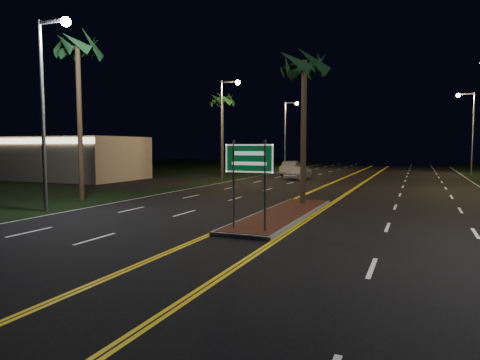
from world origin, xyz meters
The scene contains 14 objects.
ground centered at (0.00, 0.00, 0.00)m, with size 120.00×120.00×0.00m, color black.
grass_left centered at (-30.00, 25.00, 0.00)m, with size 40.00×110.00×0.01m, color black.
median_island centered at (0.00, 7.00, 0.08)m, with size 2.25×10.25×0.17m.
highway_sign centered at (0.00, 2.80, 2.40)m, with size 1.80×0.08×3.20m.
commercial_building centered at (-26.00, 19.99, 2.00)m, with size 15.00×8.12×4.00m.
streetlight_left_near centered at (-10.61, 4.00, 5.66)m, with size 1.91×0.44×9.00m.
streetlight_left_mid centered at (-10.61, 24.00, 5.66)m, with size 1.91×0.44×9.00m.
streetlight_left_far centered at (-10.61, 44.00, 5.66)m, with size 1.91×0.44×9.00m.
streetlight_right_far centered at (10.61, 42.00, 5.66)m, with size 1.91×0.44×9.00m.
palm_median centered at (0.00, 10.50, 7.28)m, with size 2.40×2.40×8.30m.
palm_left_near centered at (-12.50, 8.00, 8.68)m, with size 2.40×2.40×9.80m.
palm_left_far centered at (-12.80, 28.00, 7.75)m, with size 2.40×2.40×8.80m.
car_near centered at (-5.06, 28.54, 0.76)m, with size 1.96×4.58×1.53m, color silver.
car_far centered at (-7.49, 34.21, 0.86)m, with size 2.21×5.16×1.72m, color #B2B5BC.
Camera 1 is at (5.51, -11.26, 3.12)m, focal length 32.00 mm.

